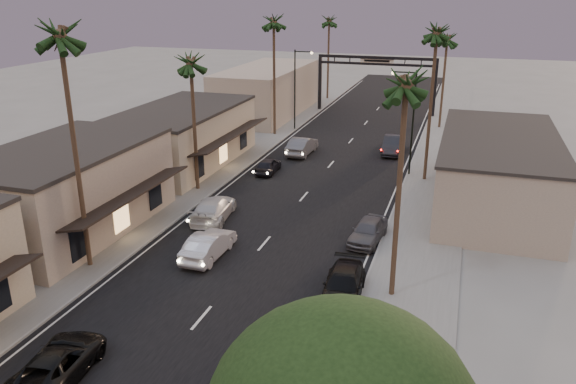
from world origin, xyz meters
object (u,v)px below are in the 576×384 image
Objects in this scene: palm_ld at (274,18)px; palm_ra at (407,77)px; streetlight_right at (410,114)px; palm_lc at (190,57)px; palm_lb at (59,28)px; curbside_black at (343,285)px; streetlight_left at (297,83)px; palm_far at (329,18)px; oncoming_pickup at (58,363)px; arch at (377,70)px; oncoming_silver at (209,245)px; palm_rb at (437,28)px; palm_rc at (448,35)px.

palm_ld is 1.08× the size of palm_ra.
palm_ld is (-15.52, 10.00, 7.09)m from streetlight_right.
palm_lb is at bearing -90.00° from palm_lc.
streetlight_right is 0.59× the size of palm_lb.
palm_ra is 2.67× the size of curbside_black.
palm_far reaches higher than streetlight_left.
arch is at bearing -100.53° from oncoming_pickup.
palm_lc is at bearing -149.89° from streetlight_right.
arch is 45.08m from oncoming_silver.
palm_lb is 3.00× the size of oncoming_pickup.
oncoming_silver is (6.07, 3.24, -12.60)m from palm_lb.
streetlight_right is 0.74× the size of palm_lc.
palm_rb is at bearing -71.70° from arch.
arch is 57.20m from oncoming_pickup.
palm_rc is at bearing 84.95° from streetlight_right.
palm_far is (0.30, 23.00, -0.97)m from palm_ld.
oncoming_silver is at bearing -102.03° from oncoming_pickup.
streetlight_left is 7.88m from palm_ld.
palm_lc is at bearing -90.00° from palm_ld.
palm_lc is 15.70m from oncoming_silver.
palm_lb reaches higher than streetlight_right.
palm_lb is 1.25× the size of palm_lc.
palm_rb is at bearing -42.05° from streetlight_left.
palm_lb is (-15.52, -23.00, 8.06)m from streetlight_right.
arch is 12.96m from palm_far.
palm_rb is 35.22m from oncoming_pickup.
oncoming_silver is 9.00m from curbside_black.
arch is 11.59m from palm_rc.
streetlight_right is 0.74× the size of palm_rc.
palm_ld is 1.16× the size of palm_rc.
oncoming_pickup is at bearing -138.45° from curbside_black.
palm_rb is 1.08× the size of palm_far.
streetlight_left is 0.63× the size of palm_rb.
palm_ld is 1.08× the size of palm_far.
palm_lb reaches higher than oncoming_pickup.
curbside_black is (-2.40, -0.96, -10.73)m from palm_ra.
arch is 1.00× the size of palm_lb.
palm_ld reaches higher than palm_rc.
streetlight_left is 0.74× the size of palm_rc.
streetlight_right is at bearing 149.24° from palm_rb.
palm_rc is at bearing 58.44° from palm_lc.
streetlight_right reaches higher than curbside_black.
palm_lb is at bearing -90.00° from palm_ld.
palm_far is (0.30, 42.00, 0.97)m from palm_lc.
palm_ld is 2.80× the size of oncoming_pickup.
palm_rb reaches higher than streetlight_left.
palm_ld is at bearing 111.08° from curbside_black.
palm_far is (-1.38, 20.00, 6.11)m from streetlight_left.
palm_lb is at bearing -92.67° from streetlight_left.
streetlight_left is 20.96m from palm_far.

